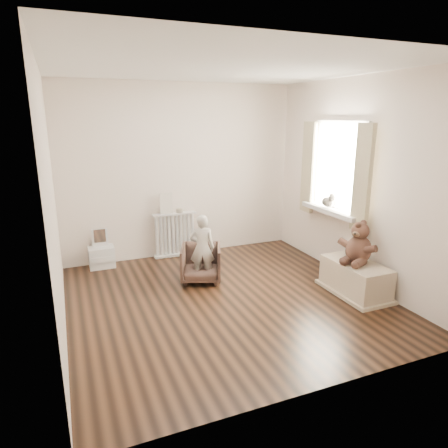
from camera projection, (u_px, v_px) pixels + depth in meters
name	position (u px, v px, depth m)	size (l,w,h in m)	color
floor	(227.00, 299.00, 4.78)	(3.60, 3.60, 0.01)	black
ceiling	(227.00, 67.00, 4.10)	(3.60, 3.60, 0.01)	white
back_wall	(181.00, 172.00, 6.04)	(3.60, 0.02, 2.60)	white
front_wall	(325.00, 235.00, 2.83)	(3.60, 0.02, 2.60)	white
left_wall	(52.00, 205.00, 3.78)	(0.02, 3.60, 2.60)	white
right_wall	(357.00, 182.00, 5.10)	(0.02, 3.60, 2.60)	white
window	(340.00, 168.00, 5.31)	(0.03, 0.90, 1.10)	white
window_sill	(331.00, 211.00, 5.43)	(0.22, 1.10, 0.06)	silver
curtain_left	(362.00, 179.00, 4.78)	(0.06, 0.26, 1.30)	#C3BA91
curtain_right	(308.00, 168.00, 5.80)	(0.06, 0.26, 1.30)	#C3BA91
radiator	(175.00, 232.00, 6.12)	(0.66, 0.12, 0.70)	silver
paper_doll	(166.00, 203.00, 5.95)	(0.19, 0.02, 0.32)	beige
tin_a	(179.00, 211.00, 6.06)	(0.11, 0.11, 0.06)	#A59E8C
toy_vanity	(101.00, 249.00, 5.71)	(0.36, 0.25, 0.56)	silver
armchair	(201.00, 263.00, 5.26)	(0.51, 0.53, 0.48)	brown
child	(202.00, 248.00, 5.16)	(0.33, 0.21, 0.89)	beige
toy_bench	(355.00, 278.00, 4.88)	(0.45, 0.85, 0.40)	beige
teddy_bear	(359.00, 241.00, 4.76)	(0.42, 0.32, 0.51)	#3E251C
plush_cat	(328.00, 200.00, 5.45)	(0.16, 0.25, 0.22)	slate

